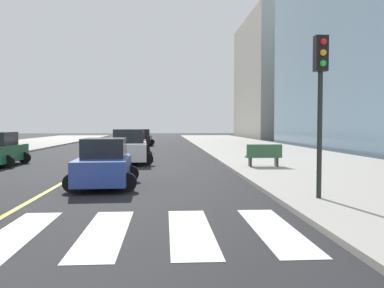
% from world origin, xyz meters
% --- Properties ---
extents(sidewalk_kerb_east, '(10.00, 120.00, 0.15)m').
position_xyz_m(sidewalk_kerb_east, '(12.20, 20.00, 0.07)').
color(sidewalk_kerb_east, '#9E9B93').
rests_on(sidewalk_kerb_east, ground).
extents(lane_divider_paint, '(0.16, 80.00, 0.01)m').
position_xyz_m(lane_divider_paint, '(0.00, 40.00, 0.01)').
color(lane_divider_paint, yellow).
rests_on(lane_divider_paint, ground).
extents(parking_garage_concrete, '(18.00, 24.00, 21.07)m').
position_xyz_m(parking_garage_concrete, '(27.33, 68.20, 10.53)').
color(parking_garage_concrete, '#9E9B93').
rests_on(parking_garage_concrete, ground).
extents(car_red_nearest, '(2.51, 3.91, 1.72)m').
position_xyz_m(car_red_nearest, '(1.57, 28.55, 0.80)').
color(car_red_nearest, red).
rests_on(car_red_nearest, ground).
extents(car_black_second, '(2.56, 4.06, 1.80)m').
position_xyz_m(car_black_second, '(1.53, 40.72, 0.84)').
color(car_black_second, black).
rests_on(car_black_second, ground).
extents(car_blue_third, '(2.54, 3.99, 1.76)m').
position_xyz_m(car_blue_third, '(1.75, 10.52, 0.82)').
color(car_blue_third, '#2D479E').
rests_on(car_blue_third, ground).
extents(car_white_fifth, '(2.94, 4.57, 2.00)m').
position_xyz_m(car_white_fifth, '(1.86, 19.59, 0.94)').
color(car_white_fifth, silver).
rests_on(car_white_fifth, ground).
extents(traffic_light_near_corner, '(0.36, 0.41, 4.61)m').
position_xyz_m(traffic_light_near_corner, '(8.37, 6.85, 3.40)').
color(traffic_light_near_corner, black).
rests_on(traffic_light_near_corner, sidewalk_kerb_east).
extents(park_bench, '(1.81, 0.60, 1.12)m').
position_xyz_m(park_bench, '(8.96, 15.87, 0.69)').
color(park_bench, '#33603D').
rests_on(park_bench, sidewalk_kerb_east).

